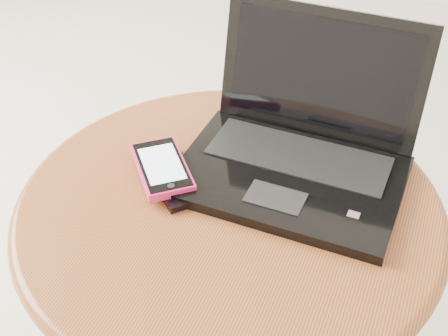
% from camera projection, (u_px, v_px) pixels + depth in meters
% --- Properties ---
extents(table, '(0.62, 0.62, 0.49)m').
position_uv_depth(table, '(229.00, 251.00, 0.94)').
color(table, '#523216').
rests_on(table, ground).
extents(laptop, '(0.33, 0.28, 0.21)m').
position_uv_depth(laptop, '(298.00, 146.00, 0.91)').
color(laptop, black).
rests_on(laptop, table).
extents(phone_black, '(0.13, 0.13, 0.01)m').
position_uv_depth(phone_black, '(176.00, 180.00, 0.90)').
color(phone_black, black).
rests_on(phone_black, table).
extents(phone_pink, '(0.13, 0.14, 0.02)m').
position_uv_depth(phone_pink, '(162.00, 167.00, 0.90)').
color(phone_pink, '#D42160').
rests_on(phone_pink, phone_black).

